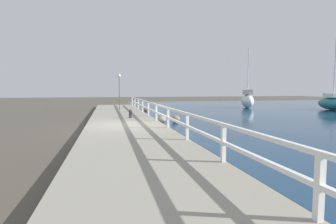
% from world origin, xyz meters
% --- Properties ---
extents(ground_plane, '(120.00, 120.00, 0.00)m').
position_xyz_m(ground_plane, '(0.00, 0.00, 0.00)').
color(ground_plane, '#4C473D').
extents(dock_walkway, '(3.88, 36.00, 0.24)m').
position_xyz_m(dock_walkway, '(0.00, 0.00, 0.12)').
color(dock_walkway, gray).
rests_on(dock_walkway, ground).
extents(railing, '(0.10, 32.50, 0.95)m').
position_xyz_m(railing, '(1.84, -0.00, 0.89)').
color(railing, white).
rests_on(railing, dock_walkway).
extents(boulder_far_strip, '(0.53, 0.48, 0.40)m').
position_xyz_m(boulder_far_strip, '(3.26, 2.51, 0.20)').
color(boulder_far_strip, slate).
rests_on(boulder_far_strip, ground).
extents(boulder_water_edge, '(0.53, 0.48, 0.40)m').
position_xyz_m(boulder_water_edge, '(2.60, 10.95, 0.20)').
color(boulder_water_edge, slate).
rests_on(boulder_water_edge, ground).
extents(boulder_near_dock, '(0.51, 0.46, 0.38)m').
position_xyz_m(boulder_near_dock, '(2.35, 2.41, 0.19)').
color(boulder_near_dock, gray).
rests_on(boulder_near_dock, ground).
extents(mooring_bollard, '(0.22, 0.22, 0.53)m').
position_xyz_m(mooring_bollard, '(0.53, 3.20, 0.51)').
color(mooring_bollard, '#333338').
rests_on(mooring_bollard, dock_walkway).
extents(dock_lamp, '(0.29, 0.29, 3.13)m').
position_xyz_m(dock_lamp, '(0.18, 10.39, 2.67)').
color(dock_lamp, '#514C47').
rests_on(dock_lamp, dock_walkway).
extents(sailboat_teal, '(2.65, 4.76, 6.95)m').
position_xyz_m(sailboat_teal, '(20.72, 8.18, 0.71)').
color(sailboat_teal, '#1E707A').
rests_on(sailboat_teal, water_surface).
extents(sailboat_white, '(2.62, 4.17, 6.57)m').
position_xyz_m(sailboat_white, '(14.28, 13.11, 0.86)').
color(sailboat_white, white).
rests_on(sailboat_white, water_surface).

